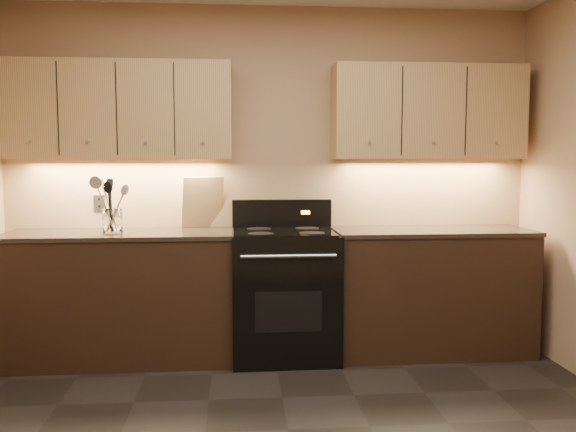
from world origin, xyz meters
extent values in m
cube|color=tan|center=(0.00, 2.00, 1.30)|extent=(4.00, 0.04, 2.60)
cube|color=black|center=(-1.10, 1.70, 0.45)|extent=(1.60, 0.60, 0.90)
cube|color=#372D23|center=(-1.10, 1.70, 0.92)|extent=(1.62, 0.62, 0.03)
cube|color=black|center=(1.18, 1.70, 0.45)|extent=(1.44, 0.60, 0.90)
cube|color=#372D23|center=(1.18, 1.70, 0.92)|extent=(1.46, 0.62, 0.03)
cube|color=black|center=(0.08, 1.68, 0.46)|extent=(0.76, 0.65, 0.92)
cube|color=black|center=(0.08, 1.68, 0.93)|extent=(0.70, 0.60, 0.01)
cube|color=black|center=(0.08, 1.96, 1.03)|extent=(0.76, 0.07, 0.22)
cube|color=orange|center=(0.26, 1.92, 1.04)|extent=(0.06, 0.00, 0.03)
cylinder|color=silver|center=(0.08, 1.34, 0.80)|extent=(0.65, 0.02, 0.02)
cube|color=black|center=(0.08, 1.35, 0.41)|extent=(0.46, 0.00, 0.28)
cylinder|color=black|center=(-0.10, 1.53, 0.93)|extent=(0.18, 0.18, 0.00)
cylinder|color=black|center=(0.26, 1.53, 0.93)|extent=(0.18, 0.18, 0.00)
cylinder|color=black|center=(-0.10, 1.82, 0.93)|extent=(0.18, 0.18, 0.00)
cylinder|color=black|center=(0.26, 1.82, 0.93)|extent=(0.18, 0.18, 0.00)
cube|color=tan|center=(-1.10, 1.85, 1.80)|extent=(1.60, 0.30, 0.70)
cube|color=tan|center=(1.18, 1.85, 1.80)|extent=(1.44, 0.30, 0.70)
cube|color=#B2B5BA|center=(-1.30, 1.99, 1.12)|extent=(0.08, 0.01, 0.12)
cylinder|color=white|center=(-1.14, 1.67, 1.02)|extent=(0.14, 0.14, 0.17)
cylinder|color=white|center=(-1.14, 1.67, 0.94)|extent=(0.13, 0.13, 0.02)
cube|color=#DAB375|center=(-0.53, 1.95, 1.12)|extent=(0.33, 0.20, 0.39)
camera|label=1|loc=(-0.27, -2.69, 1.45)|focal=38.00mm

